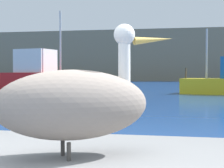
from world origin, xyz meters
The scene contains 3 objects.
hillside_backdrop centered at (0.00, 66.69, 4.40)m, with size 140.00×11.45×8.80m, color #7F755B.
pelican centered at (0.10, 0.48, 1.11)m, with size 1.29×1.02×0.96m.
fishing_boat_red centered at (-10.32, 23.63, 1.06)m, with size 8.04×3.97×5.71m.
Camera 1 is at (0.89, -2.06, 1.32)m, focal length 60.35 mm.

